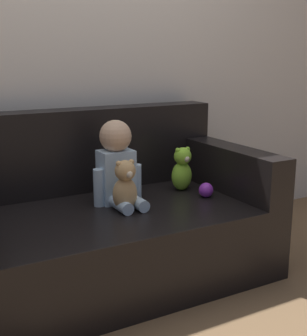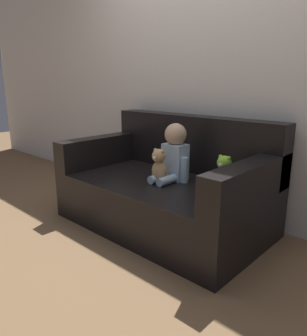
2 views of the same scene
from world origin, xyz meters
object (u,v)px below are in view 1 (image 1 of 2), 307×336
Objects in this scene: couch at (106,220)px; plush_toy_side at (182,169)px; teddy_bear_brown at (125,186)px; person_baby at (117,166)px; toy_ball at (206,190)px.

couch is 0.54m from plush_toy_side.
teddy_bear_brown is at bearing -74.96° from couch.
toy_ball is at bearing -17.39° from person_baby.
teddy_bear_brown is 3.25× the size of toy_ball.
toy_ball is (0.53, -0.16, 0.13)m from couch.
teddy_bear_brown is (0.04, -0.15, 0.22)m from couch.
plush_toy_side is at bearing 102.61° from toy_ball.
person_baby is 0.44m from plush_toy_side.
plush_toy_side is at bearing 4.99° from person_baby.
toy_ball is at bearing -0.51° from teddy_bear_brown.
person_baby is (0.07, -0.01, 0.29)m from couch.
toy_ball is at bearing -16.54° from couch.
person_baby is 0.52m from toy_ball.
person_baby is 5.43× the size of toy_ball.
couch is at bearing 163.46° from toy_ball.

